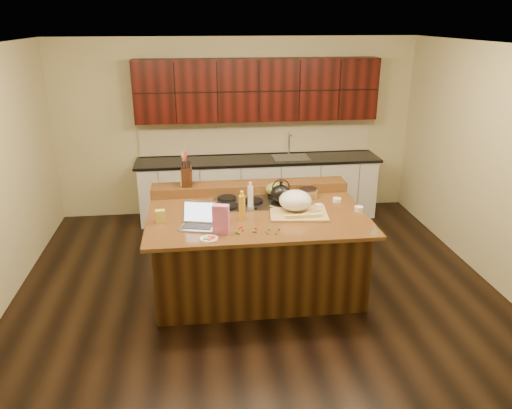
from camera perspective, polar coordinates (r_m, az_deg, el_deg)
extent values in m
cube|color=black|center=(5.94, 0.06, -9.28)|extent=(5.50, 5.00, 0.01)
cube|color=silver|center=(5.16, 0.07, 17.82)|extent=(5.50, 5.00, 0.01)
cube|color=#C0B887|center=(7.81, -2.22, 8.74)|extent=(5.50, 0.01, 2.70)
cube|color=#C0B887|center=(3.13, 5.81, -10.44)|extent=(5.50, 0.01, 2.70)
cube|color=#C0B887|center=(6.34, 25.67, 3.88)|extent=(0.01, 5.00, 2.70)
cube|color=black|center=(5.73, 0.06, -5.42)|extent=(2.22, 1.42, 0.88)
cube|color=black|center=(5.55, 0.06, -1.15)|extent=(2.40, 1.60, 0.04)
cube|color=black|center=(6.17, -0.74, 1.94)|extent=(2.40, 0.30, 0.12)
cube|color=gray|center=(5.82, -0.30, 0.17)|extent=(0.92, 0.52, 0.02)
cylinder|color=black|center=(5.90, -3.34, 0.69)|extent=(0.22, 0.22, 0.03)
cylinder|color=black|center=(5.97, 2.41, 0.93)|extent=(0.22, 0.22, 0.03)
cylinder|color=black|center=(5.66, -3.16, -0.20)|extent=(0.22, 0.22, 0.03)
cylinder|color=black|center=(5.73, 2.83, 0.06)|extent=(0.22, 0.22, 0.03)
cylinder|color=black|center=(5.81, -0.30, 0.38)|extent=(0.22, 0.22, 0.03)
cube|color=silver|center=(7.76, 0.29, 1.78)|extent=(3.60, 0.62, 0.90)
cube|color=black|center=(7.62, 0.30, 5.12)|extent=(3.70, 0.66, 0.04)
cube|color=gray|center=(7.69, 4.01, 5.34)|extent=(0.55, 0.42, 0.01)
cylinder|color=gray|center=(7.82, 3.79, 6.99)|extent=(0.02, 0.02, 0.36)
cube|color=black|center=(7.56, 0.16, 12.97)|extent=(3.60, 0.34, 0.90)
cube|color=#C0B887|center=(7.85, 0.01, 7.69)|extent=(3.60, 0.03, 0.50)
ellipsoid|color=black|center=(5.69, 2.85, 1.22)|extent=(0.25, 0.25, 0.21)
ellipsoid|color=olive|center=(5.94, 2.43, 1.76)|extent=(0.31, 0.31, 0.15)
cube|color=#B7B7BC|center=(5.18, -6.72, -2.60)|extent=(0.40, 0.32, 0.02)
cube|color=black|center=(5.17, -6.72, -2.49)|extent=(0.33, 0.21, 0.00)
cube|color=#B7B7BC|center=(5.24, -6.46, -0.83)|extent=(0.36, 0.16, 0.23)
cube|color=silver|center=(5.23, -6.48, -0.85)|extent=(0.32, 0.13, 0.19)
cylinder|color=gold|center=(5.32, -1.60, -0.35)|extent=(0.08, 0.08, 0.27)
cylinder|color=silver|center=(5.66, -0.64, 0.89)|extent=(0.08, 0.08, 0.25)
cube|color=tan|center=(5.49, 4.89, -1.07)|extent=(0.67, 0.52, 0.03)
ellipsoid|color=white|center=(5.52, 4.51, 0.47)|extent=(0.36, 0.36, 0.22)
cube|color=#EDD872|center=(5.33, 4.03, -1.39)|extent=(0.14, 0.04, 0.04)
cube|color=#EDD872|center=(5.35, 5.45, -1.32)|extent=(0.14, 0.04, 0.04)
cube|color=#EDD872|center=(5.38, 6.86, -1.25)|extent=(0.14, 0.04, 0.04)
cylinder|color=gray|center=(5.49, 6.32, -0.89)|extent=(0.24, 0.10, 0.01)
cylinder|color=white|center=(5.72, 11.67, -0.46)|extent=(0.12, 0.12, 0.04)
cylinder|color=white|center=(5.71, 7.20, -0.21)|extent=(0.13, 0.13, 0.04)
cylinder|color=white|center=(5.94, 9.23, 0.51)|extent=(0.11, 0.11, 0.04)
cylinder|color=#996B3F|center=(6.03, 5.96, 1.23)|extent=(0.28, 0.28, 0.09)
cone|color=silver|center=(5.17, 13.43, -2.77)|extent=(0.09, 0.09, 0.07)
cube|color=pink|center=(4.98, -4.03, -1.69)|extent=(0.18, 0.12, 0.30)
cylinder|color=white|center=(4.91, -5.38, -3.91)|extent=(0.21, 0.21, 0.01)
cube|color=gold|center=(5.35, -10.88, -1.34)|extent=(0.10, 0.08, 0.14)
cylinder|color=white|center=(6.10, -8.07, 2.79)|extent=(0.16, 0.16, 0.14)
cube|color=black|center=(6.09, -7.92, 3.21)|extent=(0.13, 0.20, 0.23)
ellipsoid|color=red|center=(5.11, -0.02, -2.74)|extent=(0.02, 0.02, 0.02)
ellipsoid|color=#198C26|center=(5.04, 1.11, -3.13)|extent=(0.02, 0.02, 0.02)
ellipsoid|color=red|center=(5.07, -1.52, -2.97)|extent=(0.02, 0.02, 0.02)
ellipsoid|color=#198C26|center=(5.00, -1.93, -3.33)|extent=(0.02, 0.02, 0.02)
ellipsoid|color=red|center=(5.10, 2.67, -2.84)|extent=(0.02, 0.02, 0.02)
ellipsoid|color=#198C26|center=(5.04, -0.30, -3.13)|extent=(0.02, 0.02, 0.02)
ellipsoid|color=red|center=(5.04, -0.04, -3.12)|extent=(0.02, 0.02, 0.02)
ellipsoid|color=#198C26|center=(5.02, -2.24, -3.22)|extent=(0.02, 0.02, 0.02)
ellipsoid|color=red|center=(5.11, -1.89, -2.75)|extent=(0.02, 0.02, 0.02)
ellipsoid|color=#198C26|center=(4.99, 2.30, -3.38)|extent=(0.02, 0.02, 0.02)
ellipsoid|color=red|center=(5.15, -1.70, -2.59)|extent=(0.02, 0.02, 0.02)
ellipsoid|color=#198C26|center=(5.09, 1.51, -2.84)|extent=(0.02, 0.02, 0.02)
ellipsoid|color=red|center=(4.99, 1.35, -3.34)|extent=(0.02, 0.02, 0.02)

